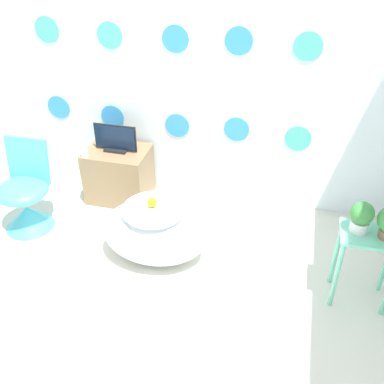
{
  "coord_description": "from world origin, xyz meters",
  "views": [
    {
      "loc": [
        1.07,
        -1.59,
        2.51
      ],
      "look_at": [
        0.44,
        0.97,
        0.73
      ],
      "focal_mm": 42.0,
      "sensor_mm": 36.0,
      "label": 1
    }
  ],
  "objects_px": {
    "chair": "(26,202)",
    "potted_plant_left": "(361,216)",
    "bathtub": "(155,231)",
    "tv": "(115,140)",
    "vase": "(84,148)"
  },
  "relations": [
    {
      "from": "tv",
      "to": "vase",
      "type": "xyz_separation_m",
      "value": [
        -0.24,
        -0.17,
        -0.03
      ]
    },
    {
      "from": "potted_plant_left",
      "to": "tv",
      "type": "bearing_deg",
      "value": 158.82
    },
    {
      "from": "tv",
      "to": "potted_plant_left",
      "type": "xyz_separation_m",
      "value": [
        2.07,
        -0.8,
        0.09
      ]
    },
    {
      "from": "chair",
      "to": "vase",
      "type": "relative_size",
      "value": 4.37
    },
    {
      "from": "tv",
      "to": "potted_plant_left",
      "type": "height_order",
      "value": "potted_plant_left"
    },
    {
      "from": "bathtub",
      "to": "vase",
      "type": "xyz_separation_m",
      "value": [
        -0.83,
        0.55,
        0.36
      ]
    },
    {
      "from": "vase",
      "to": "potted_plant_left",
      "type": "xyz_separation_m",
      "value": [
        2.31,
        -0.63,
        0.12
      ]
    },
    {
      "from": "chair",
      "to": "potted_plant_left",
      "type": "relative_size",
      "value": 3.5
    },
    {
      "from": "vase",
      "to": "potted_plant_left",
      "type": "bearing_deg",
      "value": -15.32
    },
    {
      "from": "potted_plant_left",
      "to": "chair",
      "type": "bearing_deg",
      "value": 176.16
    },
    {
      "from": "bathtub",
      "to": "chair",
      "type": "relative_size",
      "value": 1.08
    },
    {
      "from": "bathtub",
      "to": "tv",
      "type": "bearing_deg",
      "value": 129.26
    },
    {
      "from": "vase",
      "to": "potted_plant_left",
      "type": "relative_size",
      "value": 0.8
    },
    {
      "from": "bathtub",
      "to": "chair",
      "type": "distance_m",
      "value": 1.21
    },
    {
      "from": "bathtub",
      "to": "tv",
      "type": "distance_m",
      "value": 1.01
    }
  ]
}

